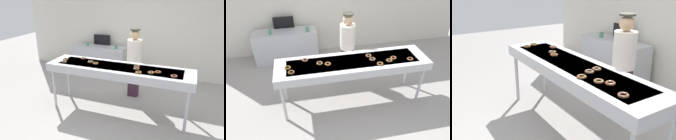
# 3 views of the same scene
# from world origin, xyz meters

# --- Properties ---
(ground_plane) EXTENTS (16.00, 16.00, 0.00)m
(ground_plane) POSITION_xyz_m (0.00, 0.00, 0.00)
(ground_plane) COLOR #9E9993
(back_wall) EXTENTS (8.00, 0.12, 3.15)m
(back_wall) POSITION_xyz_m (0.00, 2.43, 1.57)
(back_wall) COLOR silver
(back_wall) RESTS_ON ground
(fryer_conveyor) EXTENTS (2.95, 0.74, 1.02)m
(fryer_conveyor) POSITION_xyz_m (0.00, 0.00, 0.94)
(fryer_conveyor) COLOR #B7BABF
(fryer_conveyor) RESTS_ON ground
(chocolate_donut_0) EXTENTS (0.14, 0.14, 0.03)m
(chocolate_donut_0) POSITION_xyz_m (1.10, -0.16, 1.04)
(chocolate_donut_0) COLOR brown
(chocolate_donut_0) RESTS_ON fryer_conveyor
(chocolate_donut_1) EXTENTS (0.16, 0.16, 0.03)m
(chocolate_donut_1) POSITION_xyz_m (-1.22, 0.00, 1.04)
(chocolate_donut_1) COLOR brown
(chocolate_donut_1) RESTS_ON fryer_conveyor
(chocolate_donut_2) EXTENTS (0.16, 0.16, 0.03)m
(chocolate_donut_2) POSITION_xyz_m (0.38, -0.03, 1.04)
(chocolate_donut_2) COLOR brown
(chocolate_donut_2) RESTS_ON fryer_conveyor
(chocolate_donut_3) EXTENTS (0.16, 0.16, 0.03)m
(chocolate_donut_3) POSITION_xyz_m (0.68, -0.13, 1.04)
(chocolate_donut_3) COLOR brown
(chocolate_donut_3) RESTS_ON fryer_conveyor
(chocolate_donut_4) EXTENTS (0.16, 0.16, 0.03)m
(chocolate_donut_4) POSITION_xyz_m (0.80, -0.06, 1.04)
(chocolate_donut_4) COLOR brown
(chocolate_donut_4) RESTS_ON fryer_conveyor
(chocolate_donut_5) EXTENTS (0.14, 0.14, 0.03)m
(chocolate_donut_5) POSITION_xyz_m (0.35, 0.11, 1.04)
(chocolate_donut_5) COLOR brown
(chocolate_donut_5) RESTS_ON fryer_conveyor
(chocolate_donut_6) EXTENTS (0.12, 0.12, 0.03)m
(chocolate_donut_6) POSITION_xyz_m (-1.16, -0.15, 1.04)
(chocolate_donut_6) COLOR brown
(chocolate_donut_6) RESTS_ON fryer_conveyor
(chocolate_donut_7) EXTENTS (0.17, 0.17, 0.03)m
(chocolate_donut_7) POSITION_xyz_m (-0.64, 0.03, 1.04)
(chocolate_donut_7) COLOR brown
(chocolate_donut_7) RESTS_ON fryer_conveyor
(chocolate_donut_8) EXTENTS (0.17, 0.17, 0.03)m
(chocolate_donut_8) POSITION_xyz_m (-0.49, -0.02, 1.04)
(chocolate_donut_8) COLOR brown
(chocolate_donut_8) RESTS_ON fryer_conveyor
(chocolate_donut_9) EXTENTS (0.16, 0.16, 0.03)m
(chocolate_donut_9) POSITION_xyz_m (0.47, -0.21, 1.04)
(chocolate_donut_9) COLOR brown
(chocolate_donut_9) RESTS_ON fryer_conveyor
(chocolate_donut_10) EXTENTS (0.16, 0.16, 0.03)m
(chocolate_donut_10) POSITION_xyz_m (-0.90, 0.20, 1.04)
(chocolate_donut_10) COLOR brown
(chocolate_donut_10) RESTS_ON fryer_conveyor
(worker_baker) EXTENTS (0.34, 0.34, 1.66)m
(worker_baker) POSITION_xyz_m (0.10, 0.85, 0.94)
(worker_baker) COLOR #3A1F2E
(worker_baker) RESTS_ON ground
(prep_counter) EXTENTS (1.67, 0.55, 0.86)m
(prep_counter) POSITION_xyz_m (-1.32, 1.98, 0.43)
(prep_counter) COLOR #B7BABF
(prep_counter) RESTS_ON ground
(paper_cup_0) EXTENTS (0.09, 0.09, 0.12)m
(paper_cup_0) POSITION_xyz_m (-0.73, 1.86, 0.92)
(paper_cup_0) COLOR #4C8C66
(paper_cup_0) RESTS_ON prep_counter
(paper_cup_1) EXTENTS (0.09, 0.09, 0.12)m
(paper_cup_1) POSITION_xyz_m (-1.66, 1.90, 0.92)
(paper_cup_1) COLOR #4C8C66
(paper_cup_1) RESTS_ON prep_counter
(menu_display) EXTENTS (0.54, 0.04, 0.31)m
(menu_display) POSITION_xyz_m (-1.32, 2.20, 1.01)
(menu_display) COLOR black
(menu_display) RESTS_ON prep_counter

